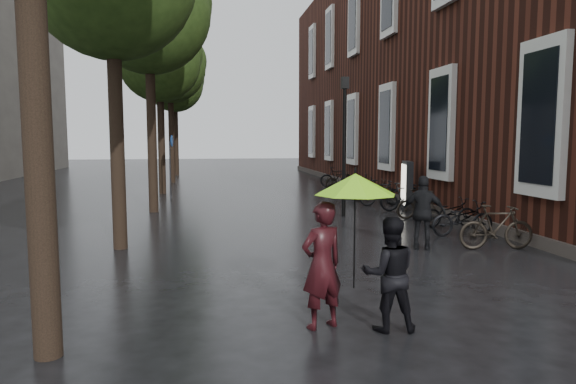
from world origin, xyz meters
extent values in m
plane|color=black|center=(0.00, 0.00, 0.00)|extent=(120.00, 120.00, 0.00)
cube|color=#38160F|center=(10.50, 19.50, 6.00)|extent=(10.00, 33.00, 12.00)
cube|color=silver|center=(5.45, 5.50, 3.00)|extent=(0.25, 1.60, 3.60)
cube|color=black|center=(5.35, 5.50, 3.00)|extent=(0.10, 1.20, 3.00)
cube|color=silver|center=(5.45, 10.50, 3.00)|extent=(0.25, 1.60, 3.60)
cube|color=black|center=(5.35, 10.50, 3.00)|extent=(0.10, 1.20, 3.00)
cube|color=silver|center=(5.45, 15.50, 3.00)|extent=(0.25, 1.60, 3.60)
cube|color=black|center=(5.35, 15.50, 3.00)|extent=(0.10, 1.20, 3.00)
cube|color=silver|center=(5.45, 20.50, 3.00)|extent=(0.25, 1.60, 3.60)
cube|color=black|center=(5.35, 20.50, 3.00)|extent=(0.10, 1.20, 3.00)
cube|color=silver|center=(5.45, 20.50, 8.50)|extent=(0.25, 1.60, 3.60)
cube|color=black|center=(5.35, 20.50, 8.50)|extent=(0.10, 1.20, 3.00)
cube|color=silver|center=(5.45, 25.50, 3.00)|extent=(0.25, 1.60, 3.60)
cube|color=black|center=(5.35, 25.50, 3.00)|extent=(0.10, 1.20, 3.00)
cube|color=silver|center=(5.45, 25.50, 8.50)|extent=(0.25, 1.60, 3.60)
cube|color=black|center=(5.35, 25.50, 8.50)|extent=(0.10, 1.20, 3.00)
cube|color=silver|center=(5.45, 30.50, 3.00)|extent=(0.25, 1.60, 3.60)
cube|color=black|center=(5.35, 30.50, 3.00)|extent=(0.10, 1.20, 3.00)
cube|color=silver|center=(5.45, 30.50, 8.50)|extent=(0.25, 1.60, 3.60)
cube|color=black|center=(5.35, 30.50, 8.50)|extent=(0.10, 1.20, 3.00)
cube|color=#3F3833|center=(5.60, 19.50, 0.15)|extent=(0.40, 33.00, 0.30)
cylinder|color=black|center=(-4.00, 1.00, 2.34)|extent=(0.32, 0.32, 4.68)
cylinder|color=black|center=(-4.10, 7.00, 2.25)|extent=(0.32, 0.32, 4.51)
cylinder|color=black|center=(-3.90, 13.00, 2.48)|extent=(0.32, 0.32, 4.95)
cylinder|color=black|center=(-4.05, 19.00, 2.20)|extent=(0.32, 0.32, 4.40)
cylinder|color=black|center=(-3.95, 25.00, 2.39)|extent=(0.32, 0.32, 4.79)
cylinder|color=black|center=(-4.00, 31.00, 2.28)|extent=(0.32, 0.32, 4.57)
imported|color=black|center=(-0.64, 1.39, 0.86)|extent=(0.73, 0.61, 1.71)
imported|color=black|center=(0.21, 1.16, 0.76)|extent=(0.81, 0.67, 1.52)
cylinder|color=black|center=(-0.22, 1.30, 1.25)|extent=(0.02, 0.02, 1.40)
cone|color=#90FC1A|center=(-0.22, 1.30, 1.94)|extent=(1.10, 1.10, 0.28)
cylinder|color=black|center=(-0.22, 1.30, 2.12)|extent=(0.02, 0.02, 0.08)
imported|color=black|center=(2.77, 5.80, 0.85)|extent=(1.07, 0.81, 1.69)
imported|color=black|center=(4.40, 5.49, 0.52)|extent=(1.77, 0.68, 1.04)
imported|color=black|center=(4.48, 7.18, 0.45)|extent=(1.76, 0.69, 0.91)
imported|color=black|center=(4.77, 8.49, 0.42)|extent=(1.62, 0.58, 0.85)
imported|color=black|center=(4.55, 10.02, 0.47)|extent=(1.59, 0.50, 0.94)
imported|color=black|center=(4.69, 11.68, 0.50)|extent=(1.72, 0.73, 1.00)
imported|color=black|center=(4.41, 13.25, 0.50)|extent=(1.67, 0.51, 1.00)
imported|color=black|center=(4.62, 14.80, 0.44)|extent=(1.71, 0.65, 0.89)
imported|color=black|center=(4.58, 16.33, 0.44)|extent=(1.78, 0.98, 0.89)
imported|color=black|center=(4.79, 17.71, 0.46)|extent=(1.83, 0.88, 0.92)
imported|color=black|center=(4.53, 19.39, 0.47)|extent=(1.59, 0.49, 0.95)
imported|color=black|center=(4.68, 20.75, 0.52)|extent=(1.79, 0.86, 1.04)
cube|color=black|center=(4.94, 12.02, 0.87)|extent=(0.24, 1.15, 1.73)
cube|color=beige|center=(4.81, 12.02, 0.92)|extent=(0.04, 0.97, 1.42)
cylinder|color=black|center=(2.31, 10.94, 2.10)|extent=(0.13, 0.13, 4.19)
cube|color=black|center=(2.31, 10.94, 4.30)|extent=(0.23, 0.23, 0.37)
sphere|color=#FFE5B2|center=(2.31, 10.94, 4.30)|extent=(0.19, 0.19, 0.19)
cylinder|color=#262628|center=(-3.57, 17.01, 1.22)|extent=(0.06, 0.06, 2.43)
cylinder|color=navy|center=(-3.47, 17.01, 2.43)|extent=(0.03, 0.49, 0.49)
camera|label=1|loc=(-2.18, -5.13, 2.54)|focal=32.00mm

